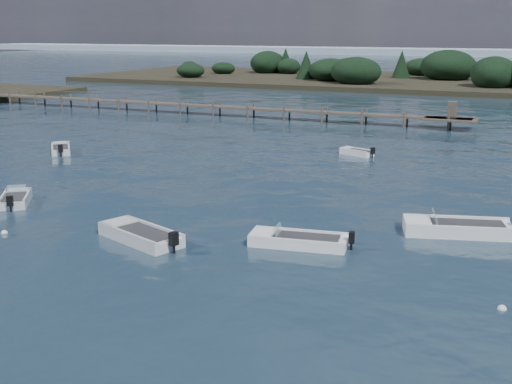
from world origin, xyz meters
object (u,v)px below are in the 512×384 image
at_px(dinghy_mid_white_b, 457,230).
at_px(dinghy_mid_grey, 141,237).
at_px(tender_far_white, 357,153).
at_px(dinghy_mid_white_a, 298,242).
at_px(tender_far_grey, 61,150).
at_px(jetty, 216,107).
at_px(dinghy_extra_a, 16,201).

xyz_separation_m(dinghy_mid_white_b, dinghy_mid_grey, (-13.34, -7.00, -0.01)).
distance_m(tender_far_white, dinghy_mid_grey, 24.60).
bearing_deg(dinghy_mid_white_a, tender_far_grey, 151.57).
relative_size(dinghy_mid_white_a, jetty, 0.07).
relative_size(dinghy_mid_white_b, dinghy_mid_grey, 1.14).
height_order(tender_far_white, jetty, jetty).
height_order(dinghy_mid_white_a, dinghy_extra_a, dinghy_extra_a).
xyz_separation_m(tender_far_white, dinghy_extra_a, (-13.78, -21.68, 0.02)).
distance_m(dinghy_mid_white_b, dinghy_extra_a, 23.84).
bearing_deg(dinghy_mid_white_a, dinghy_extra_a, 178.98).
bearing_deg(tender_far_white, dinghy_mid_grey, -98.60).
bearing_deg(dinghy_mid_white_b, tender_far_white, 119.14).
distance_m(tender_far_grey, dinghy_mid_white_b, 32.75).
relative_size(tender_far_grey, dinghy_mid_grey, 0.71).
distance_m(dinghy_mid_grey, jetty, 44.40).
distance_m(dinghy_mid_white_a, tender_far_white, 22.22).
bearing_deg(dinghy_extra_a, dinghy_mid_grey, -14.68).
height_order(dinghy_mid_white_b, tender_far_white, dinghy_mid_white_b).
bearing_deg(tender_far_white, dinghy_extra_a, -122.44).
bearing_deg(dinghy_mid_white_a, jetty, 121.96).
xyz_separation_m(dinghy_mid_white_b, jetty, (-30.50, 33.94, 0.81)).
distance_m(dinghy_mid_white_b, jetty, 45.64).
distance_m(dinghy_extra_a, jetty, 38.95).
distance_m(dinghy_extra_a, dinghy_mid_grey, 10.44).
bearing_deg(tender_far_white, dinghy_mid_white_b, -60.86).
relative_size(tender_far_grey, dinghy_mid_white_a, 0.72).
height_order(tender_far_grey, dinghy_extra_a, tender_far_grey).
distance_m(tender_far_white, jetty, 26.67).
height_order(tender_far_white, dinghy_extra_a, dinghy_extra_a).
distance_m(dinghy_mid_white_a, jetty, 45.50).
bearing_deg(tender_far_grey, dinghy_mid_white_a, -28.43).
bearing_deg(jetty, dinghy_mid_white_a, -58.04).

